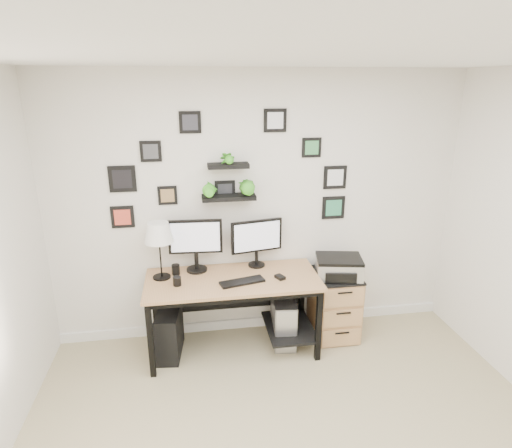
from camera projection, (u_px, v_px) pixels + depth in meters
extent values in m
plane|color=white|center=(334.00, 52.00, 1.88)|extent=(4.00, 4.00, 0.00)
plane|color=silver|center=(259.00, 209.00, 4.16)|extent=(4.00, 0.00, 4.00)
cube|color=white|center=(259.00, 322.00, 4.55)|extent=(4.00, 0.03, 0.10)
cube|color=tan|center=(233.00, 280.00, 3.95)|extent=(1.60, 0.70, 0.03)
cube|color=black|center=(233.00, 284.00, 3.96)|extent=(1.54, 0.64, 0.05)
cube|color=black|center=(230.00, 290.00, 4.35)|extent=(1.44, 0.02, 0.41)
cube|color=black|center=(289.00, 327.00, 4.21)|extent=(0.45, 0.63, 0.03)
cube|color=black|center=(151.00, 341.00, 3.67)|extent=(0.05, 0.05, 0.72)
cube|color=black|center=(155.00, 306.00, 4.24)|extent=(0.05, 0.05, 0.72)
cube|color=black|center=(319.00, 326.00, 3.90)|extent=(0.05, 0.05, 0.72)
cube|color=black|center=(302.00, 295.00, 4.46)|extent=(0.05, 0.05, 0.72)
cylinder|color=black|center=(197.00, 269.00, 4.10)|extent=(0.21, 0.21, 0.02)
cylinder|color=black|center=(197.00, 261.00, 4.08)|extent=(0.04, 0.04, 0.17)
cube|color=black|center=(195.00, 237.00, 3.99)|extent=(0.50, 0.06, 0.33)
cube|color=silver|center=(195.00, 237.00, 3.97)|extent=(0.45, 0.03, 0.28)
cylinder|color=black|center=(256.00, 265.00, 4.21)|extent=(0.19, 0.19, 0.02)
cylinder|color=black|center=(256.00, 258.00, 4.19)|extent=(0.04, 0.04, 0.15)
cube|color=black|center=(257.00, 236.00, 4.11)|extent=(0.51, 0.12, 0.32)
cube|color=silver|center=(257.00, 237.00, 4.10)|extent=(0.45, 0.09, 0.27)
cube|color=black|center=(242.00, 282.00, 3.85)|extent=(0.42, 0.22, 0.02)
cube|color=black|center=(280.00, 277.00, 3.94)|extent=(0.10, 0.11, 0.03)
cylinder|color=black|center=(162.00, 277.00, 3.96)|extent=(0.16, 0.16, 0.02)
cylinder|color=black|center=(160.00, 252.00, 3.88)|extent=(0.01, 0.01, 0.49)
cone|color=white|center=(158.00, 232.00, 3.82)|extent=(0.26, 0.26, 0.18)
cylinder|color=black|center=(177.00, 281.00, 3.80)|extent=(0.07, 0.07, 0.08)
cylinder|color=black|center=(176.00, 270.00, 4.01)|extent=(0.08, 0.08, 0.10)
cube|color=black|center=(170.00, 332.00, 4.03)|extent=(0.26, 0.48, 0.46)
cube|color=gray|center=(283.00, 319.00, 4.24)|extent=(0.25, 0.49, 0.47)
cube|color=silver|center=(286.00, 332.00, 4.02)|extent=(0.19, 0.03, 0.44)
cube|color=tan|center=(334.00, 305.00, 4.33)|extent=(0.42, 0.50, 0.65)
cube|color=black|center=(336.00, 275.00, 4.22)|extent=(0.43, 0.51, 0.02)
cube|color=tan|center=(341.00, 338.00, 4.16)|extent=(0.39, 0.02, 0.18)
cylinder|color=black|center=(342.00, 333.00, 4.12)|extent=(0.14, 0.02, 0.02)
cube|color=tan|center=(343.00, 318.00, 4.09)|extent=(0.39, 0.02, 0.18)
cylinder|color=black|center=(344.00, 313.00, 4.06)|extent=(0.14, 0.02, 0.02)
cube|color=tan|center=(344.00, 298.00, 4.02)|extent=(0.39, 0.02, 0.18)
cylinder|color=black|center=(345.00, 293.00, 3.99)|extent=(0.14, 0.02, 0.02)
cube|color=silver|center=(339.00, 268.00, 4.15)|extent=(0.49, 0.41, 0.17)
cube|color=black|center=(339.00, 259.00, 4.12)|extent=(0.49, 0.41, 0.03)
cube|color=black|center=(341.00, 278.00, 3.99)|extent=(0.29, 0.08, 0.10)
cube|color=black|center=(229.00, 197.00, 3.98)|extent=(0.50, 0.18, 0.04)
cube|color=black|center=(228.00, 166.00, 3.88)|extent=(0.38, 0.15, 0.04)
imported|color=green|center=(210.00, 182.00, 3.91)|extent=(0.15, 0.12, 0.27)
imported|color=green|center=(247.00, 180.00, 3.96)|extent=(0.15, 0.15, 0.27)
imported|color=green|center=(228.00, 149.00, 3.83)|extent=(0.13, 0.09, 0.25)
cube|color=black|center=(122.00, 179.00, 3.85)|extent=(0.24, 0.02, 0.24)
cube|color=black|center=(122.00, 179.00, 3.84)|extent=(0.17, 0.00, 0.17)
cube|color=black|center=(275.00, 120.00, 3.91)|extent=(0.21, 0.02, 0.21)
cube|color=silver|center=(275.00, 121.00, 3.90)|extent=(0.15, 0.00, 0.15)
cube|color=black|center=(151.00, 151.00, 3.82)|extent=(0.19, 0.02, 0.19)
cube|color=#3A3C40|center=(151.00, 152.00, 3.81)|extent=(0.13, 0.00, 0.13)
cube|color=black|center=(190.00, 122.00, 3.79)|extent=(0.19, 0.02, 0.19)
cube|color=#2B2A33|center=(190.00, 122.00, 3.78)|extent=(0.14, 0.00, 0.14)
cube|color=black|center=(312.00, 148.00, 4.04)|extent=(0.18, 0.02, 0.18)
cube|color=#3F8A50|center=(312.00, 148.00, 4.03)|extent=(0.13, 0.00, 0.13)
cube|color=black|center=(225.00, 191.00, 4.04)|extent=(0.19, 0.02, 0.19)
cube|color=#27282D|center=(225.00, 191.00, 4.03)|extent=(0.13, 0.00, 0.13)
cube|color=black|center=(333.00, 208.00, 4.27)|extent=(0.23, 0.02, 0.23)
cube|color=#328961|center=(334.00, 208.00, 4.26)|extent=(0.16, 0.00, 0.16)
cube|color=black|center=(335.00, 177.00, 4.17)|extent=(0.23, 0.02, 0.23)
cube|color=white|center=(335.00, 178.00, 4.16)|extent=(0.16, 0.00, 0.16)
cube|color=black|center=(123.00, 217.00, 3.96)|extent=(0.21, 0.02, 0.21)
cube|color=#D34531|center=(122.00, 217.00, 3.95)|extent=(0.15, 0.00, 0.15)
cube|color=black|center=(168.00, 195.00, 3.97)|extent=(0.18, 0.02, 0.18)
cube|color=olive|center=(168.00, 196.00, 3.96)|extent=(0.12, 0.00, 0.12)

